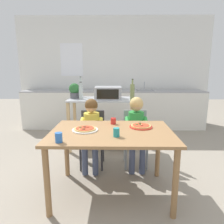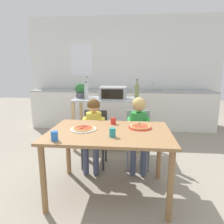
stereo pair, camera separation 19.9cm
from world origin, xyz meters
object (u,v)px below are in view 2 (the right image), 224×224
object	(u,v)px
bottle_clear_vinegar	(137,92)
dining_table	(109,140)
child_in_green_shirt	(138,125)
pizza_plate_white	(83,129)
potted_herb_plant	(80,90)
bottle_slim_sauce	(87,88)
dining_chair_right	(138,134)
drinking_cup_teal	(112,132)
toaster_oven	(113,93)
kitchen_island_cart	(107,115)
pizza_plate_red_rimmed	(140,127)
dining_chair_left	(95,134)
drinking_cup_red	(113,121)
drinking_cup_blue	(54,136)
child_in_yellow_shirt	(93,125)
bottle_dark_olive_oil	(86,92)

from	to	relation	value
bottle_clear_vinegar	dining_table	distance (m)	1.29
child_in_green_shirt	pizza_plate_white	distance (m)	0.89
potted_herb_plant	bottle_slim_sauce	bearing A→B (deg)	66.78
dining_chair_right	drinking_cup_teal	size ratio (longest dim) A/B	9.05
toaster_oven	drinking_cup_teal	world-z (taller)	toaster_oven
kitchen_island_cart	pizza_plate_white	distance (m)	1.41
potted_herb_plant	pizza_plate_white	distance (m)	1.51
pizza_plate_red_rimmed	dining_chair_right	bearing A→B (deg)	89.99
dining_chair_right	drinking_cup_teal	xyz separation A→B (m)	(-0.29, -0.94, 0.32)
toaster_oven	dining_chair_left	xyz separation A→B (m)	(-0.21, -0.67, -0.54)
toaster_oven	kitchen_island_cart	bearing A→B (deg)	163.93
kitchen_island_cart	dining_table	world-z (taller)	kitchen_island_cart
toaster_oven	child_in_green_shirt	distance (m)	0.94
drinking_cup_teal	dining_chair_right	bearing A→B (deg)	72.89
dining_chair_left	child_in_green_shirt	size ratio (longest dim) A/B	0.80
dining_table	child_in_green_shirt	xyz separation A→B (m)	(0.34, 0.63, 0.01)
child_in_green_shirt	pizza_plate_white	bearing A→B (deg)	-136.02
pizza_plate_white	drinking_cup_red	xyz separation A→B (m)	(0.31, 0.27, 0.03)
dining_table	drinking_cup_blue	xyz separation A→B (m)	(-0.48, -0.36, 0.15)
child_in_green_shirt	pizza_plate_red_rimmed	xyz separation A→B (m)	(-0.00, -0.48, 0.11)
kitchen_island_cart	dining_table	xyz separation A→B (m)	(0.20, -1.42, 0.04)
dining_table	drinking_cup_teal	size ratio (longest dim) A/B	14.95
dining_chair_right	dining_table	bearing A→B (deg)	-114.31
pizza_plate_red_rimmed	drinking_cup_red	world-z (taller)	drinking_cup_red
drinking_cup_blue	bottle_slim_sauce	bearing A→B (deg)	93.36
child_in_yellow_shirt	drinking_cup_blue	bearing A→B (deg)	-101.26
pizza_plate_red_rimmed	drinking_cup_teal	distance (m)	0.45
drinking_cup_red	drinking_cup_teal	size ratio (longest dim) A/B	0.84
bottle_clear_vinegar	drinking_cup_blue	bearing A→B (deg)	-117.52
kitchen_island_cart	child_in_green_shirt	distance (m)	0.96
toaster_oven	bottle_clear_vinegar	bearing A→B (deg)	-26.43
child_in_green_shirt	dining_chair_left	bearing A→B (deg)	172.63
kitchen_island_cart	child_in_yellow_shirt	distance (m)	0.84
potted_herb_plant	drinking_cup_red	bearing A→B (deg)	-58.82
drinking_cup_teal	dining_chair_left	bearing A→B (deg)	111.06
pizza_plate_white	bottle_clear_vinegar	bearing A→B (deg)	62.21
dining_chair_right	drinking_cup_blue	xyz separation A→B (m)	(-0.83, -1.11, 0.32)
bottle_clear_vinegar	potted_herb_plant	xyz separation A→B (m)	(-1.01, 0.26, -0.00)
bottle_dark_olive_oil	kitchen_island_cart	bearing A→B (deg)	12.82
potted_herb_plant	pizza_plate_red_rimmed	world-z (taller)	potted_herb_plant
bottle_dark_olive_oil	potted_herb_plant	distance (m)	0.18
bottle_dark_olive_oil	drinking_cup_red	xyz separation A→B (m)	(0.57, -1.05, -0.24)
bottle_dark_olive_oil	drinking_cup_blue	distance (m)	1.71
dining_table	child_in_yellow_shirt	world-z (taller)	child_in_yellow_shirt
bottle_clear_vinegar	dining_chair_left	size ratio (longest dim) A/B	0.44
dining_chair_right	drinking_cup_red	world-z (taller)	drinking_cup_red
toaster_oven	drinking_cup_red	size ratio (longest dim) A/B	6.03
child_in_green_shirt	drinking_cup_red	size ratio (longest dim) A/B	13.50
bottle_dark_olive_oil	drinking_cup_red	bearing A→B (deg)	-61.63
toaster_oven	pizza_plate_red_rimmed	bearing A→B (deg)	-71.02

